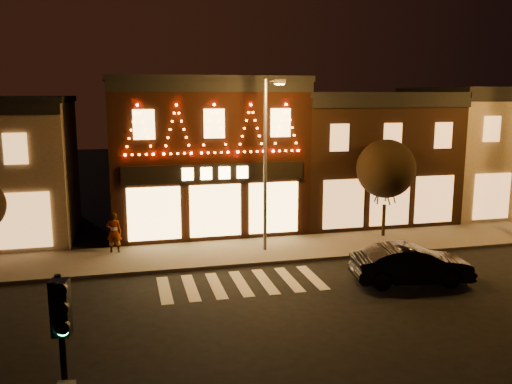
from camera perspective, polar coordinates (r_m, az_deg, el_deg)
name	(u,v)px	position (r m, az deg, el deg)	size (l,w,h in m)	color
ground	(267,325)	(18.06, 1.17, -13.89)	(120.00, 120.00, 0.00)	black
sidewalk_far	(264,250)	(25.78, 0.87, -6.18)	(44.00, 4.00, 0.15)	#47423D
building_pulp	(203,153)	(30.36, -5.65, 4.17)	(10.20, 8.34, 8.30)	black
building_right_a	(359,155)	(33.12, 10.89, 3.85)	(9.20, 8.28, 7.50)	black
building_right_b	(489,149)	(37.75, 23.45, 4.19)	(9.20, 8.28, 7.80)	#6A5B4B
traffic_signal_near	(63,348)	(10.08, -19.75, -15.27)	(0.35, 0.45, 4.27)	black
streetlamp_mid	(267,152)	(24.49, 1.19, 4.23)	(0.55, 1.82, 7.92)	#59595E
tree_right	(386,169)	(28.21, 13.59, 2.41)	(2.99, 2.99, 5.01)	black
dark_sedan	(411,264)	(22.33, 16.12, -7.37)	(1.64, 4.69, 1.55)	black
pedestrian	(114,232)	(25.84, -14.80, -4.14)	(0.69, 0.46, 1.90)	gray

